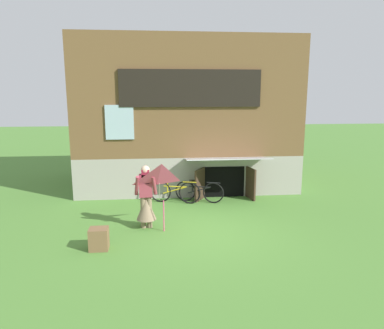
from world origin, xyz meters
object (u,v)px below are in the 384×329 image
object	(u,v)px
bicycle_yellow	(175,192)
wooden_crate	(99,239)
person	(146,202)
bicycle_black	(199,191)
kite	(162,181)

from	to	relation	value
bicycle_yellow	wooden_crate	bearing A→B (deg)	-103.14
person	bicycle_yellow	world-z (taller)	person
bicycle_black	person	bearing A→B (deg)	-109.20
kite	bicycle_yellow	xyz separation A→B (m)	(0.44, 2.64, -1.01)
bicycle_yellow	bicycle_black	bearing A→B (deg)	15.91
wooden_crate	kite	bearing A→B (deg)	27.02
person	kite	size ratio (longest dim) A/B	0.97
bicycle_black	kite	bearing A→B (deg)	-96.39
kite	bicycle_yellow	size ratio (longest dim) A/B	1.06
bicycle_yellow	person	bearing A→B (deg)	-95.74
kite	wooden_crate	bearing A→B (deg)	-152.98
kite	bicycle_yellow	world-z (taller)	kite
person	bicycle_black	size ratio (longest dim) A/B	1.09
bicycle_yellow	wooden_crate	world-z (taller)	bicycle_yellow
bicycle_black	bicycle_yellow	bearing A→B (deg)	-161.61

